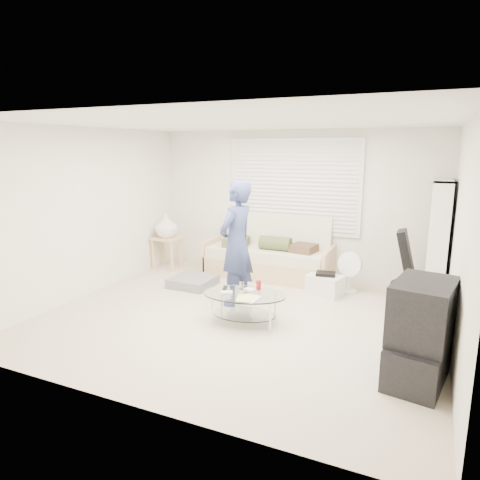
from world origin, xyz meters
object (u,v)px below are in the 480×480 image
at_px(futon_sofa, 269,256).
at_px(tv_unit, 420,333).
at_px(bookshelf, 438,241).
at_px(coffee_table, 244,299).

relative_size(futon_sofa, tv_unit, 2.22).
bearing_deg(tv_unit, futon_sofa, 133.64).
distance_m(futon_sofa, bookshelf, 2.69).
height_order(bookshelf, coffee_table, bookshelf).
relative_size(futon_sofa, bookshelf, 1.24).
distance_m(bookshelf, coffee_table, 2.97).
bearing_deg(tv_unit, coffee_table, 164.83).
xyz_separation_m(tv_unit, coffee_table, (-2.07, 0.56, -0.16)).
bearing_deg(futon_sofa, coffee_table, -78.07).
distance_m(futon_sofa, coffee_table, 2.11).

